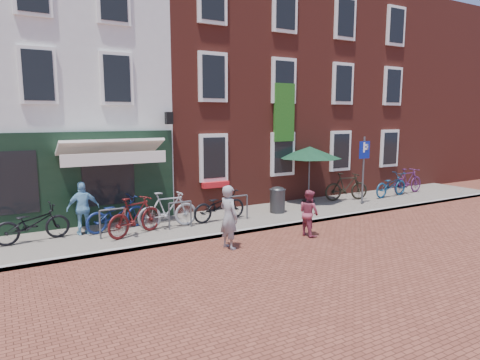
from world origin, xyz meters
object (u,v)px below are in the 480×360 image
bicycle_0 (32,223)px  bicycle_7 (408,181)px  bicycle_3 (168,210)px  boy (309,213)px  cafe_person (83,208)px  bicycle_2 (117,214)px  litter_bin (277,198)px  woman (229,217)px  bicycle_1 (135,216)px  bicycle_6 (391,185)px  bicycle_5 (346,187)px  parasol (310,150)px  bicycle_4 (219,205)px  parking_sign (364,160)px

bicycle_0 → bicycle_7: size_ratio=1.03×
bicycle_3 → boy: bearing=-124.6°
bicycle_3 → cafe_person: bearing=79.5°
bicycle_2 → bicycle_3: bearing=-123.6°
litter_bin → boy: (-0.67, -2.57, 0.07)m
woman → bicycle_1: 2.83m
litter_bin → bicycle_3: (-4.07, -0.07, 0.05)m
bicycle_3 → bicycle_6: size_ratio=0.97×
cafe_person → bicycle_5: 10.08m
cafe_person → bicycle_2: bearing=178.0°
litter_bin → bicycle_3: 4.07m
litter_bin → bicycle_3: size_ratio=0.53×
parasol → bicycle_4: bearing=-167.8°
woman → bicycle_3: 2.55m
bicycle_3 → bicycle_4: bicycle_3 is taller
parking_sign → bicycle_4: parking_sign is taller
parking_sign → litter_bin: bearing=172.7°
cafe_person → bicycle_1: 1.52m
bicycle_3 → bicycle_5: same height
woman → bicycle_4: bearing=-33.8°
bicycle_0 → boy: bearing=-121.1°
litter_bin → bicycle_3: bicycle_3 is taller
bicycle_3 → bicycle_4: (1.76, 0.02, -0.06)m
woman → bicycle_4: size_ratio=0.88×
bicycle_2 → bicycle_7: bearing=-105.0°
litter_bin → bicycle_4: size_ratio=0.51×
bicycle_0 → bicycle_3: bicycle_3 is taller
parking_sign → bicycle_5: parking_sign is taller
boy → bicycle_0: (-7.07, 2.95, -0.07)m
litter_bin → parking_sign: (3.64, -0.46, 1.20)m
bicycle_1 → bicycle_3: bearing=-97.2°
boy → bicycle_5: (4.33, 2.99, -0.02)m
bicycle_2 → bicycle_4: (3.17, -0.48, 0.00)m
boy → bicycle_4: 3.01m
cafe_person → bicycle_3: (2.35, -0.51, -0.21)m
woman → cafe_person: size_ratio=1.10×
bicycle_0 → bicycle_2: 2.26m
bicycle_1 → parasol: bearing=-102.9°
bicycle_1 → bicycle_4: bearing=-106.3°
bicycle_1 → bicycle_7: 12.25m
litter_bin → boy: boy is taller
litter_bin → boy: 2.66m
woman → bicycle_2: (-2.22, 2.92, -0.24)m
boy → cafe_person: bearing=60.0°
woman → boy: size_ratio=1.25×
woman → bicycle_2: woman is taller
litter_bin → bicycle_2: bearing=175.5°
bicycle_2 → bicycle_3: 1.50m
bicycle_5 → bicycle_1: bearing=110.9°
parking_sign → bicycle_0: size_ratio=1.36×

